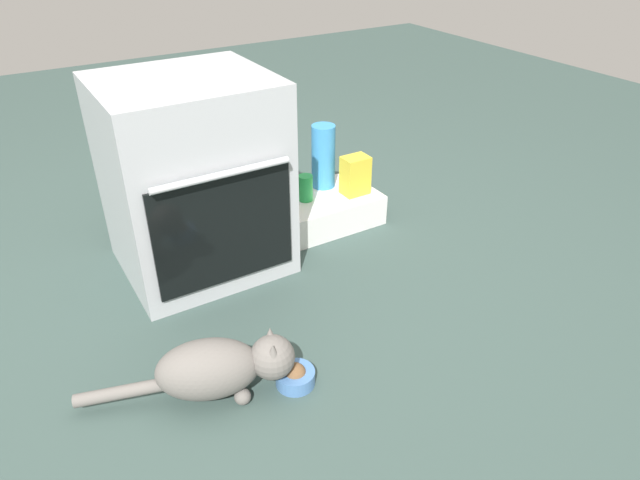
{
  "coord_description": "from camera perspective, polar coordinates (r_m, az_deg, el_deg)",
  "views": [
    {
      "loc": [
        -0.67,
        -1.61,
        1.34
      ],
      "look_at": [
        0.25,
        -0.09,
        0.25
      ],
      "focal_mm": 32.02,
      "sensor_mm": 36.0,
      "label": 1
    }
  ],
  "objects": [
    {
      "name": "ground",
      "position": [
        2.2,
        -6.87,
        -6.31
      ],
      "size": [
        8.0,
        8.0,
        0.0
      ],
      "primitive_type": "plane",
      "color": "#384C47"
    },
    {
      "name": "oven",
      "position": [
        2.29,
        -12.5,
        6.06
      ],
      "size": [
        0.63,
        0.61,
        0.78
      ],
      "color": "#B7BABF",
      "rests_on": "ground"
    },
    {
      "name": "pantry_cabinet",
      "position": [
        2.68,
        0.31,
        3.12
      ],
      "size": [
        0.5,
        0.33,
        0.14
      ],
      "primitive_type": "cube",
      "color": "white",
      "rests_on": "ground"
    },
    {
      "name": "food_bowl",
      "position": [
        1.86,
        -2.49,
        -13.44
      ],
      "size": [
        0.13,
        0.13,
        0.08
      ],
      "color": "#4C7AB7",
      "rests_on": "ground"
    },
    {
      "name": "cat",
      "position": [
        1.8,
        -10.02,
        -12.41
      ],
      "size": [
        0.64,
        0.3,
        0.21
      ],
      "rotation": [
        0.0,
        0.0,
        -0.36
      ],
      "color": "slate",
      "rests_on": "ground"
    },
    {
      "name": "soda_can",
      "position": [
        2.58,
        -1.45,
        5.22
      ],
      "size": [
        0.07,
        0.07,
        0.12
      ],
      "primitive_type": "cylinder",
      "color": "green",
      "rests_on": "pantry_cabinet"
    },
    {
      "name": "snack_bag",
      "position": [
        2.64,
        3.54,
        6.47
      ],
      "size": [
        0.12,
        0.09,
        0.18
      ],
      "primitive_type": "cube",
      "color": "yellow",
      "rests_on": "pantry_cabinet"
    },
    {
      "name": "water_bottle",
      "position": [
        2.68,
        0.33,
        8.35
      ],
      "size": [
        0.11,
        0.11,
        0.3
      ],
      "primitive_type": "cylinder",
      "color": "#388CD1",
      "rests_on": "pantry_cabinet"
    }
  ]
}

